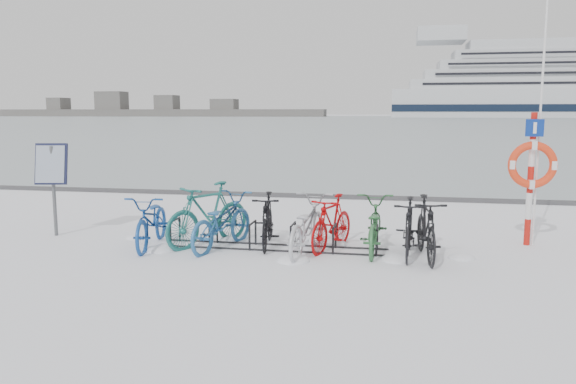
% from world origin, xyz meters
% --- Properties ---
extents(ground, '(900.00, 900.00, 0.00)m').
position_xyz_m(ground, '(0.00, 0.00, 0.00)').
color(ground, white).
rests_on(ground, ground).
extents(ice_sheet, '(400.00, 298.00, 0.02)m').
position_xyz_m(ice_sheet, '(0.00, 155.00, 0.01)').
color(ice_sheet, '#A1AFB6').
rests_on(ice_sheet, ground).
extents(quay_edge, '(400.00, 0.25, 0.10)m').
position_xyz_m(quay_edge, '(0.00, 5.90, 0.05)').
color(quay_edge, '#3F3F42').
rests_on(quay_edge, ground).
extents(bike_rack, '(4.00, 0.48, 0.46)m').
position_xyz_m(bike_rack, '(0.00, 0.00, 0.18)').
color(bike_rack, black).
rests_on(bike_rack, ground).
extents(info_board, '(0.63, 0.34, 1.78)m').
position_xyz_m(info_board, '(-4.33, 0.22, 1.28)').
color(info_board, '#595B5E').
rests_on(info_board, ground).
extents(lifebuoy_station, '(0.83, 0.23, 4.30)m').
position_xyz_m(lifebuoy_station, '(4.44, 1.03, 1.44)').
color(lifebuoy_station, red).
rests_on(lifebuoy_station, ground).
extents(cruise_ferry, '(132.20, 24.95, 43.44)m').
position_xyz_m(cruise_ferry, '(66.58, 233.38, 11.83)').
color(cruise_ferry, silver).
rests_on(cruise_ferry, ground).
extents(shoreline, '(180.00, 12.00, 9.50)m').
position_xyz_m(shoreline, '(-122.02, 260.00, 2.79)').
color(shoreline, '#4E4E4E').
rests_on(shoreline, ground).
extents(bike_0, '(0.94, 1.95, 0.98)m').
position_xyz_m(bike_0, '(-2.15, -0.19, 0.49)').
color(bike_0, navy).
rests_on(bike_0, ground).
extents(bike_1, '(1.43, 1.94, 1.16)m').
position_xyz_m(bike_1, '(-1.20, 0.11, 0.58)').
color(bike_1, '#206A66').
rests_on(bike_1, ground).
extents(bike_2, '(1.11, 1.99, 0.99)m').
position_xyz_m(bike_2, '(-0.90, -0.08, 0.50)').
color(bike_2, '#276099').
rests_on(bike_2, ground).
extents(bike_3, '(0.66, 1.67, 0.98)m').
position_xyz_m(bike_3, '(-0.14, 0.19, 0.49)').
color(bike_3, black).
rests_on(bike_3, ground).
extents(bike_4, '(0.90, 1.98, 1.00)m').
position_xyz_m(bike_4, '(0.62, -0.19, 0.50)').
color(bike_4, '#B3B6BC').
rests_on(bike_4, ground).
extents(bike_5, '(0.94, 1.69, 0.98)m').
position_xyz_m(bike_5, '(1.02, 0.18, 0.49)').
color(bike_5, '#BC080A').
rests_on(bike_5, ground).
extents(bike_6, '(0.66, 1.83, 0.96)m').
position_xyz_m(bike_6, '(1.73, 0.16, 0.48)').
color(bike_6, '#2F6B39').
rests_on(bike_6, ground).
extents(bike_7, '(0.57, 1.68, 1.00)m').
position_xyz_m(bike_7, '(2.32, -0.06, 0.50)').
color(bike_7, black).
rests_on(bike_7, ground).
extents(bike_8, '(0.67, 1.79, 1.05)m').
position_xyz_m(bike_8, '(2.59, -0.16, 0.52)').
color(bike_8, black).
rests_on(bike_8, ground).
extents(snow_drifts, '(6.28, 2.00, 0.19)m').
position_xyz_m(snow_drifts, '(0.37, -0.12, 0.00)').
color(snow_drifts, white).
rests_on(snow_drifts, ground).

